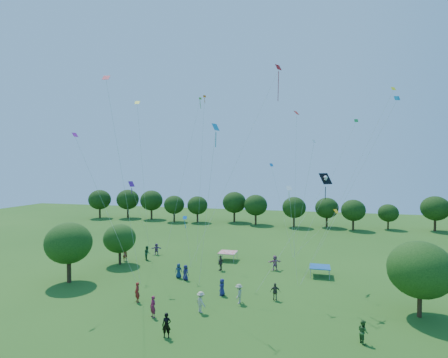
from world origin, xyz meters
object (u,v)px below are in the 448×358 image
(tent_blue, at_px, (320,267))
(man_in_black, at_px, (167,325))
(pirate_kite, at_px, (324,180))
(red_high_kite, at_px, (262,107))
(near_tree_east, at_px, (420,270))
(near_tree_west, at_px, (69,243))
(near_tree_north, at_px, (120,238))
(tent_red_stripe, at_px, (228,252))

(tent_blue, relative_size, man_in_black, 1.26)
(pirate_kite, bearing_deg, red_high_kite, 159.32)
(near_tree_east, bearing_deg, pirate_kite, 163.02)
(near_tree_east, distance_m, tent_blue, 12.03)
(near_tree_west, relative_size, man_in_black, 3.62)
(man_in_black, relative_size, red_high_kite, 0.08)
(near_tree_north, distance_m, near_tree_east, 32.58)
(near_tree_west, xyz_separation_m, near_tree_east, (33.17, -0.17, -0.28))
(near_tree_west, height_order, tent_blue, near_tree_west)
(tent_blue, height_order, man_in_black, man_in_black)
(tent_red_stripe, xyz_separation_m, red_high_kite, (5.58, -8.14, 17.11))
(near_tree_north, relative_size, pirate_kite, 0.49)
(tent_red_stripe, relative_size, man_in_black, 1.26)
(man_in_black, height_order, red_high_kite, red_high_kite)
(near_tree_east, height_order, tent_blue, near_tree_east)
(near_tree_north, bearing_deg, tent_red_stripe, 22.09)
(near_tree_east, bearing_deg, tent_blue, 130.67)
(tent_red_stripe, bearing_deg, near_tree_west, -138.36)
(tent_red_stripe, xyz_separation_m, man_in_black, (0.67, -20.95, -0.17))
(man_in_black, xyz_separation_m, red_high_kite, (4.91, 12.81, 17.27))
(tent_blue, height_order, pirate_kite, pirate_kite)
(tent_blue, bearing_deg, near_tree_north, -176.95)
(tent_blue, distance_m, pirate_kite, 11.86)
(near_tree_west, relative_size, tent_blue, 2.86)
(near_tree_east, bearing_deg, tent_red_stripe, 146.34)
(near_tree_east, relative_size, pirate_kite, 0.60)
(near_tree_west, distance_m, tent_red_stripe, 19.11)
(near_tree_east, height_order, pirate_kite, pirate_kite)
(man_in_black, bearing_deg, near_tree_west, 137.30)
(man_in_black, distance_m, red_high_kite, 22.06)
(red_high_kite, bearing_deg, man_in_black, -110.95)
(tent_red_stripe, height_order, tent_blue, same)
(near_tree_east, relative_size, man_in_black, 3.52)
(near_tree_west, xyz_separation_m, tent_red_stripe, (14.09, 12.53, -3.11))
(tent_red_stripe, relative_size, pirate_kite, 0.21)
(near_tree_east, height_order, tent_red_stripe, near_tree_east)
(near_tree_west, bearing_deg, man_in_black, -29.71)
(tent_blue, bearing_deg, man_in_black, -122.19)
(near_tree_west, height_order, near_tree_east, near_tree_west)
(tent_blue, xyz_separation_m, red_high_kite, (-5.87, -4.31, 17.11))
(near_tree_east, distance_m, tent_red_stripe, 23.09)
(near_tree_west, distance_m, man_in_black, 17.31)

